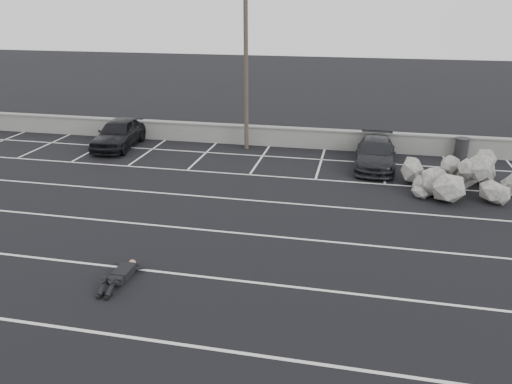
% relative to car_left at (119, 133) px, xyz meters
% --- Properties ---
extents(ground, '(120.00, 120.00, 0.00)m').
position_rel_car_left_xyz_m(ground, '(6.86, -12.00, -0.77)').
color(ground, black).
rests_on(ground, ground).
extents(seawall, '(50.00, 0.45, 1.06)m').
position_rel_car_left_xyz_m(seawall, '(6.86, 2.00, -0.22)').
color(seawall, gray).
rests_on(seawall, ground).
extents(stall_lines, '(36.00, 20.05, 0.01)m').
position_rel_car_left_xyz_m(stall_lines, '(6.77, -7.59, -0.77)').
color(stall_lines, silver).
rests_on(stall_lines, ground).
extents(car_left, '(2.15, 4.65, 1.54)m').
position_rel_car_left_xyz_m(car_left, '(0.00, 0.00, 0.00)').
color(car_left, black).
rests_on(car_left, ground).
extents(car_right, '(1.94, 4.52, 1.30)m').
position_rel_car_left_xyz_m(car_right, '(13.42, -0.61, -0.12)').
color(car_right, black).
rests_on(car_right, ground).
extents(utility_pole, '(1.12, 0.22, 8.36)m').
position_rel_car_left_xyz_m(utility_pole, '(6.74, 1.20, 3.46)').
color(utility_pole, '#4C4238').
rests_on(utility_pole, ground).
extents(trash_bin, '(0.81, 0.81, 1.07)m').
position_rel_car_left_xyz_m(trash_bin, '(17.63, 1.60, -0.23)').
color(trash_bin, '#262629').
rests_on(trash_bin, ground).
extents(riprap_pile, '(5.34, 4.10, 1.42)m').
position_rel_car_left_xyz_m(riprap_pile, '(16.85, -3.22, -0.29)').
color(riprap_pile, '#A3A098').
rests_on(riprap_pile, ground).
extents(person, '(1.07, 2.49, 0.49)m').
position_rel_car_left_xyz_m(person, '(6.29, -12.43, -0.53)').
color(person, black).
rests_on(person, ground).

